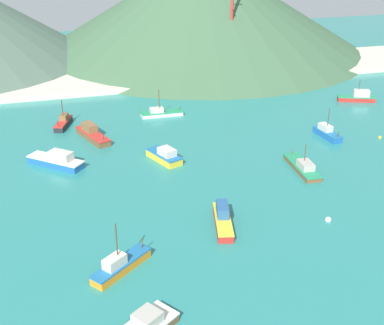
# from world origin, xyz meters

# --- Properties ---
(ground) EXTENTS (260.00, 280.00, 0.50)m
(ground) POSITION_xyz_m (0.00, 30.00, -0.25)
(ground) COLOR teal
(fishing_boat_0) EXTENTS (2.81, 7.31, 5.87)m
(fishing_boat_0) POSITION_xyz_m (10.03, 47.87, 0.90)
(fishing_boat_0) COLOR #1E5BA8
(fishing_boat_0) RESTS_ON ground
(fishing_boat_2) EXTENTS (5.91, 10.60, 2.82)m
(fishing_boat_2) POSITION_xyz_m (-33.93, 59.58, 0.98)
(fishing_boat_2) COLOR brown
(fishing_boat_2) RESTS_ON ground
(fishing_boat_3) EXTENTS (9.07, 2.82, 5.78)m
(fishing_boat_3) POSITION_xyz_m (-18.28, 68.65, 0.65)
(fishing_boat_3) COLOR silver
(fishing_boat_3) RESTS_ON ground
(fishing_boat_5) EXTENTS (8.18, 7.04, 6.82)m
(fishing_boat_5) POSITION_xyz_m (-35.22, 16.26, 0.90)
(fishing_boat_5) COLOR orange
(fishing_boat_5) RESTS_ON ground
(fishing_boat_6) EXTENTS (3.37, 10.54, 4.87)m
(fishing_boat_6) POSITION_xyz_m (-1.25, 35.68, 0.67)
(fishing_boat_6) COLOR brown
(fishing_boat_6) RESTS_ON ground
(fishing_boat_7) EXTENTS (4.14, 9.25, 2.78)m
(fishing_boat_7) POSITION_xyz_m (-19.92, 22.87, 0.99)
(fishing_boat_7) COLOR red
(fishing_boat_7) RESTS_ON ground
(fishing_boat_8) EXTENTS (4.27, 7.70, 5.53)m
(fishing_boat_8) POSITION_xyz_m (-38.87, 67.87, 0.85)
(fishing_boat_8) COLOR #232328
(fishing_boat_8) RESTS_ON ground
(fishing_boat_9) EXTENTS (5.43, 8.02, 2.60)m
(fishing_boat_9) POSITION_xyz_m (-22.80, 45.77, 0.98)
(fishing_boat_9) COLOR gold
(fishing_boat_9) RESTS_ON ground
(fishing_boat_11) EXTENTS (9.64, 9.02, 2.86)m
(fishing_boat_11) POSITION_xyz_m (-41.05, 48.77, 1.04)
(fishing_boat_11) COLOR #1E5BA8
(fishing_boat_11) RESTS_ON ground
(fishing_boat_12) EXTENTS (8.78, 5.12, 4.99)m
(fishing_boat_12) POSITION_xyz_m (27.93, 65.78, 1.00)
(fishing_boat_12) COLOR red
(fishing_boat_12) RESTS_ON ground
(buoy_0) EXTENTS (0.67, 0.67, 0.67)m
(buoy_0) POSITION_xyz_m (19.75, 44.60, 0.12)
(buoy_0) COLOR gold
(buoy_0) RESTS_ON ground
(buoy_1) EXTENTS (0.87, 0.87, 0.87)m
(buoy_1) POSITION_xyz_m (-5.28, 19.82, 0.15)
(buoy_1) COLOR silver
(buoy_1) RESTS_ON ground
(beach_strip) EXTENTS (247.00, 24.23, 1.20)m
(beach_strip) POSITION_xyz_m (0.00, 98.45, 0.60)
(beach_strip) COLOR beige
(beach_strip) RESTS_ON ground
(hill_central) EXTENTS (102.95, 102.95, 29.73)m
(hill_central) POSITION_xyz_m (8.05, 125.42, 14.87)
(hill_central) COLOR #3D6042
(hill_central) RESTS_ON ground
(radio_tower) EXTENTS (2.75, 2.20, 27.47)m
(radio_tower) POSITION_xyz_m (8.22, 98.55, 14.01)
(radio_tower) COLOR #B7332D
(radio_tower) RESTS_ON ground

